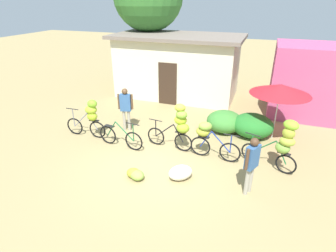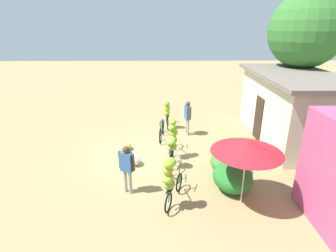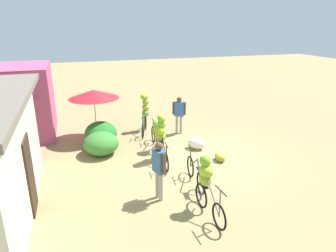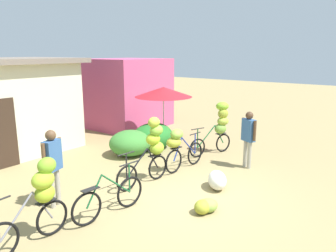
{
  "view_description": "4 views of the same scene",
  "coord_description": "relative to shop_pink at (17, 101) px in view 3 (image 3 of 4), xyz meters",
  "views": [
    {
      "loc": [
        2.74,
        -6.53,
        4.72
      ],
      "look_at": [
        0.08,
        0.85,
        0.99
      ],
      "focal_mm": 29.08,
      "sensor_mm": 36.0,
      "label": 1
    },
    {
      "loc": [
        10.04,
        0.81,
        5.1
      ],
      "look_at": [
        0.05,
        0.96,
        1.25
      ],
      "focal_mm": 28.43,
      "sensor_mm": 36.0,
      "label": 2
    },
    {
      "loc": [
        -9.05,
        3.95,
        4.67
      ],
      "look_at": [
        0.39,
        0.91,
        1.24
      ],
      "focal_mm": 32.37,
      "sensor_mm": 36.0,
      "label": 3
    },
    {
      "loc": [
        -5.77,
        -3.95,
        3.26
      ],
      "look_at": [
        1.16,
        1.29,
        1.29
      ],
      "focal_mm": 34.99,
      "sensor_mm": 36.0,
      "label": 4
    }
  ],
  "objects": [
    {
      "name": "banana_pile_on_ground",
      "position": [
        -4.98,
        -7.01,
        -1.35
      ],
      "size": [
        0.62,
        0.49,
        0.29
      ],
      "color": "#989C2B",
      "rests_on": "ground"
    },
    {
      "name": "bicycle_rightmost",
      "position": [
        -1.15,
        -5.24,
        -0.5
      ],
      "size": [
        1.62,
        0.72,
        1.69
      ],
      "color": "black",
      "rests_on": "ground"
    },
    {
      "name": "bicycle_by_shop",
      "position": [
        -3.32,
        -5.15,
        -0.75
      ],
      "size": [
        1.64,
        0.47,
        1.22
      ],
      "color": "black",
      "rests_on": "ground"
    },
    {
      "name": "shop_pink",
      "position": [
        0.0,
        0.0,
        0.0
      ],
      "size": [
        3.2,
        2.8,
        2.98
      ],
      "primitive_type": "cube",
      "color": "#BD4976",
      "rests_on": "ground"
    },
    {
      "name": "hedge_bush_front_right",
      "position": [
        -2.06,
        -3.18,
        -1.05
      ],
      "size": [
        1.49,
        1.27,
        0.89
      ],
      "primitive_type": "ellipsoid",
      "color": "#247128",
      "rests_on": "ground"
    },
    {
      "name": "ground_plane",
      "position": [
        -4.67,
        -6.2,
        -1.49
      ],
      "size": [
        60.0,
        60.0,
        0.0
      ],
      "primitive_type": "plane",
      "color": "#958254"
    },
    {
      "name": "bicycle_near_pile",
      "position": [
        -6.26,
        -5.51,
        -1.12
      ],
      "size": [
        1.74,
        0.25,
        0.99
      ],
      "color": "black",
      "rests_on": "ground"
    },
    {
      "name": "hedge_bush_front_left",
      "position": [
        -3.1,
        -3.08,
        -1.08
      ],
      "size": [
        1.38,
        1.29,
        0.82
      ],
      "primitive_type": "ellipsoid",
      "color": "#3A7D31",
      "rests_on": "ground"
    },
    {
      "name": "produce_sack",
      "position": [
        -3.76,
        -6.61,
        -1.27
      ],
      "size": [
        0.82,
        0.78,
        0.44
      ],
      "primitive_type": "ellipsoid",
      "rotation": [
        0.0,
        0.0,
        0.67
      ],
      "color": "silver",
      "rests_on": "ground"
    },
    {
      "name": "person_bystander",
      "position": [
        -1.91,
        -6.56,
        -0.49
      ],
      "size": [
        0.36,
        0.53,
        1.64
      ],
      "color": "gray",
      "rests_on": "ground"
    },
    {
      "name": "bicycle_center_loaded",
      "position": [
        -4.34,
        -5.05,
        -0.53
      ],
      "size": [
        1.68,
        0.41,
        1.68
      ],
      "color": "black",
      "rests_on": "ground"
    },
    {
      "name": "person_vendor",
      "position": [
        -6.68,
        -4.27,
        -0.45
      ],
      "size": [
        0.56,
        0.3,
        1.69
      ],
      "color": "gray",
      "rests_on": "ground"
    },
    {
      "name": "bicycle_leftmost",
      "position": [
        -7.61,
        -5.25,
        -0.62
      ],
      "size": [
        1.62,
        0.42,
        1.5
      ],
      "color": "black",
      "rests_on": "ground"
    },
    {
      "name": "market_umbrella",
      "position": [
        -1.33,
        -3.07,
        0.39
      ],
      "size": [
        2.04,
        2.04,
        2.06
      ],
      "color": "beige",
      "rests_on": "ground"
    }
  ]
}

